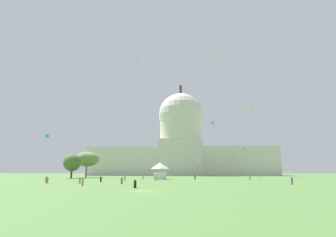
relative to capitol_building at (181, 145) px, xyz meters
The scene contains 28 objects.
ground_plane 152.72m from the capitol_building, 89.68° to the right, with size 800.00×800.00×0.00m, color #4C7538.
capitol_building is the anchor object (origin of this frame).
event_tent 94.76m from the capitol_building, 92.27° to the right, with size 5.33×6.44×5.86m.
tree_west_near 80.90m from the capitol_building, 120.41° to the right, with size 11.41×10.64×11.65m.
tree_west_mid 93.90m from the capitol_building, 116.12° to the right, with size 10.53×10.72×9.80m.
person_navy_aisle_center 96.40m from the capitol_building, 84.73° to the right, with size 0.53×0.53×1.78m.
person_olive_back_left 110.29m from the capitol_building, 96.74° to the right, with size 0.42×0.42×1.60m.
person_red_back_center 103.29m from the capitol_building, 74.78° to the right, with size 0.34×0.34×1.54m.
person_white_near_tree_east 101.20m from the capitol_building, 71.93° to the right, with size 0.49×0.49×1.47m.
person_orange_lawn_far_left 140.79m from the capitol_building, 95.45° to the right, with size 0.47×0.47×1.53m.
person_grey_mid_center 131.34m from the capitol_building, 98.02° to the right, with size 0.55×0.55×1.52m.
person_denim_front_right 128.34m from the capitol_building, 103.25° to the right, with size 0.67×0.67×1.58m.
person_olive_lawn_far_right 94.56m from the capitol_building, 96.22° to the right, with size 0.51×0.51×1.56m.
person_black_back_right 146.60m from the capitol_building, 90.63° to the right, with size 0.62×0.62×1.47m.
person_purple_front_center 134.77m from the capitol_building, 77.58° to the right, with size 0.40×0.40×1.67m.
person_orange_deep_crowd 132.97m from the capitol_building, 101.29° to the right, with size 0.56×0.56×1.52m.
person_tan_near_tent 109.73m from the capitol_building, 91.67° to the right, with size 0.64×0.64×1.68m.
person_purple_mid_right 132.78m from the capitol_building, 93.30° to the right, with size 0.53×0.53×1.60m.
person_black_edge_west 122.16m from the capitol_building, 97.75° to the right, with size 0.46×0.46×1.51m.
kite_black_low 106.05m from the capitol_building, 105.81° to the right, with size 0.56×0.82×1.09m.
kite_magenta_low 54.58m from the capitol_building, 49.09° to the right, with size 0.96×0.96×2.50m.
kite_pink_low 46.61m from the capitol_building, 48.38° to the right, with size 1.28×1.21×2.76m.
kite_white_low 47.66m from the capitol_building, 76.37° to the right, with size 0.97×0.46×4.26m.
kite_yellow_mid 84.80m from the capitol_building, 67.70° to the right, with size 1.28×1.28×4.04m.
kite_gold_mid 125.07m from the capitol_building, 82.91° to the right, with size 1.41×1.34×3.64m.
kite_violet_high 86.81m from the capitol_building, 101.35° to the right, with size 0.52×0.82×1.38m.
kite_green_mid 33.38m from the capitol_building, 49.02° to the right, with size 1.49×1.49×4.11m.
kite_cyan_low 123.83m from the capitol_building, 105.05° to the right, with size 0.77×0.79×2.79m.
Camera 1 is at (7.12, -39.28, 2.69)m, focal length 28.99 mm.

